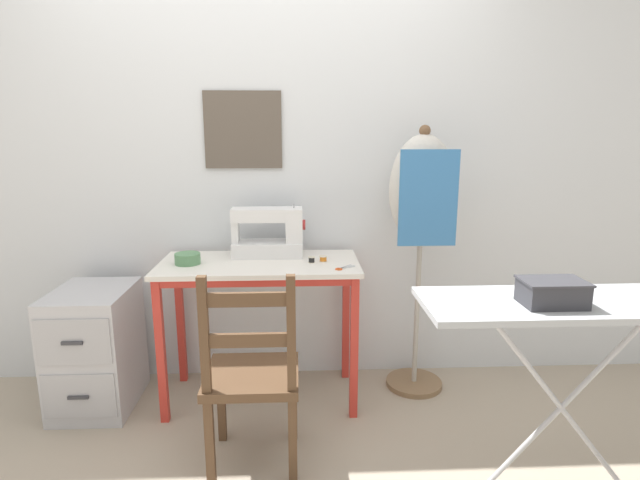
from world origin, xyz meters
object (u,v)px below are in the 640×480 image
object	(u,v)px
sewing_machine	(271,234)
dress_form	(422,202)
wooden_chair	(253,377)
filing_cabinet	(96,348)
ironing_board	(572,312)
fabric_bowl	(188,258)
scissors	(342,268)
thread_spool_near_machine	(312,260)
storage_box	(552,292)
thread_spool_mid_table	(323,259)

from	to	relation	value
sewing_machine	dress_form	distance (m)	0.83
wooden_chair	filing_cabinet	world-z (taller)	wooden_chair
ironing_board	dress_form	bearing A→B (deg)	109.72
sewing_machine	fabric_bowl	size ratio (longest dim) A/B	3.04
scissors	thread_spool_near_machine	xyz separation A→B (m)	(-0.15, 0.12, 0.01)
sewing_machine	ironing_board	bearing A→B (deg)	-40.61
scissors	storage_box	xyz separation A→B (m)	(0.68, -0.75, 0.11)
thread_spool_mid_table	dress_form	distance (m)	0.61
sewing_machine	filing_cabinet	world-z (taller)	sewing_machine
wooden_chair	dress_form	distance (m)	1.27
fabric_bowl	dress_form	xyz separation A→B (m)	(1.24, 0.11, 0.27)
sewing_machine	dress_form	xyz separation A→B (m)	(0.81, -0.05, 0.17)
filing_cabinet	thread_spool_mid_table	bearing A→B (deg)	1.23
scissors	filing_cabinet	world-z (taller)	scissors
wooden_chair	ironing_board	distance (m)	1.29
scissors	thread_spool_mid_table	size ratio (longest dim) A/B	2.38
ironing_board	fabric_bowl	bearing A→B (deg)	152.09
fabric_bowl	wooden_chair	distance (m)	0.77
filing_cabinet	dress_form	distance (m)	1.91
filing_cabinet	storage_box	bearing A→B (deg)	-23.75
fabric_bowl	thread_spool_near_machine	distance (m)	0.64
dress_form	fabric_bowl	bearing A→B (deg)	-175.12
thread_spool_near_machine	dress_form	distance (m)	0.67
sewing_machine	filing_cabinet	size ratio (longest dim) A/B	0.62
thread_spool_near_machine	filing_cabinet	distance (m)	1.24
ironing_board	thread_spool_near_machine	bearing A→B (deg)	138.43
filing_cabinet	scissors	bearing A→B (deg)	-5.31
sewing_machine	dress_form	size ratio (longest dim) A/B	0.27
scissors	filing_cabinet	size ratio (longest dim) A/B	0.16
scissors	wooden_chair	size ratio (longest dim) A/B	0.12
thread_spool_near_machine	filing_cabinet	size ratio (longest dim) A/B	0.06
thread_spool_near_machine	ironing_board	bearing A→B (deg)	-41.57
fabric_bowl	scissors	xyz separation A→B (m)	(0.79, -0.13, -0.03)
fabric_bowl	storage_box	distance (m)	1.71
thread_spool_near_machine	filing_cabinet	xyz separation A→B (m)	(-1.15, -0.00, -0.47)
scissors	thread_spool_mid_table	distance (m)	0.17
filing_cabinet	ironing_board	xyz separation A→B (m)	(2.08, -0.82, 0.48)
scissors	storage_box	distance (m)	1.02
thread_spool_near_machine	thread_spool_mid_table	distance (m)	0.07
thread_spool_mid_table	wooden_chair	xyz separation A→B (m)	(-0.33, -0.57, -0.37)
thread_spool_mid_table	storage_box	bearing A→B (deg)	-49.48
sewing_machine	scissors	bearing A→B (deg)	-37.72
wooden_chair	storage_box	xyz separation A→B (m)	(1.10, -0.32, 0.47)
dress_form	storage_box	world-z (taller)	dress_form
thread_spool_near_machine	wooden_chair	world-z (taller)	wooden_chair
sewing_machine	wooden_chair	bearing A→B (deg)	-94.43
fabric_bowl	storage_box	size ratio (longest dim) A/B	0.59
sewing_machine	fabric_bowl	distance (m)	0.46
ironing_board	storage_box	world-z (taller)	storage_box
filing_cabinet	sewing_machine	bearing A→B (deg)	9.78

